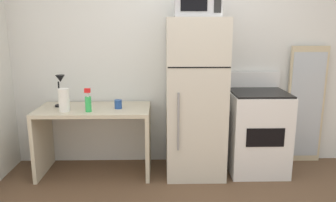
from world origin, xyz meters
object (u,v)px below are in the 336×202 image
Objects in this scene: desk_lamp at (60,85)px; microwave at (197,4)px; leaning_mirror at (306,105)px; desk at (95,127)px; spray_bottle at (88,102)px; paper_towel_roll at (64,100)px; coffee_mug at (118,104)px; oven_range at (257,131)px; refrigerator at (195,98)px.

desk_lamp is 0.77× the size of microwave.
leaning_mirror is at bearing 12.47° from microwave.
desk is 1.71m from microwave.
microwave is (1.13, 0.14, 0.99)m from spray_bottle.
microwave is at bearing -1.61° from desk.
desk is 0.46m from paper_towel_roll.
desk_lamp is 3.72× the size of coffee_mug.
coffee_mug is at bearing 24.66° from spray_bottle.
paper_towel_roll is 2.76m from leaning_mirror.
oven_range is (1.81, 0.01, -0.06)m from desk.
leaning_mirror is at bearing 11.60° from refrigerator.
oven_range is 0.79× the size of leaning_mirror.
desk is 2.47m from leaning_mirror.
desk is at bearing 179.48° from refrigerator.
coffee_mug is 0.84m from refrigerator.
oven_range is at bearing -1.29° from desk_lamp.
desk_lamp is at bearing 170.59° from desk.
leaning_mirror is (1.35, 0.30, -1.14)m from microwave.
oven_range is at bearing 3.45° from microwave.
oven_range is at bearing 4.15° from paper_towel_roll.
desk is 4.89× the size of spray_bottle.
desk is 0.59m from desk_lamp.
desk_lamp is 2.24m from oven_range.
desk_lamp is 2.84m from leaning_mirror.
refrigerator is (1.11, -0.01, 0.33)m from desk.
desk is at bearing 83.37° from spray_bottle.
refrigerator is (1.38, 0.13, -0.02)m from paper_towel_roll.
refrigerator reaches higher than desk_lamp.
refrigerator is at bearing -168.40° from leaning_mirror.
microwave reaches higher than spray_bottle.
spray_bottle reaches higher than paper_towel_roll.
spray_bottle is 1.04× the size of paper_towel_roll.
refrigerator reaches higher than leaning_mirror.
paper_towel_roll is at bearing -171.52° from leaning_mirror.
spray_bottle is at bearing -172.97° from microwave.
spray_bottle reaches higher than desk.
refrigerator reaches higher than paper_towel_roll.
desk_lamp is at bearing 176.44° from microwave.
microwave reaches higher than oven_range.
leaning_mirror reaches higher than spray_bottle.
refrigerator is (1.47, -0.07, -0.14)m from desk_lamp.
paper_towel_roll is 0.22× the size of oven_range.
microwave is (0.00, -0.02, 0.98)m from refrigerator.
desk is 5.07× the size of paper_towel_roll.
desk_lamp reaches higher than oven_range.
refrigerator is at bearing -2.74° from desk_lamp.
desk is 1.15m from refrigerator.
desk is at bearing -173.80° from leaning_mirror.
oven_range is at bearing -158.32° from leaning_mirror.
oven_range reaches higher than coffee_mug.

